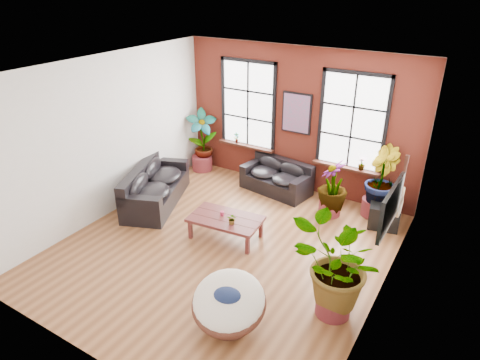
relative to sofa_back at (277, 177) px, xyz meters
The scene contains 19 objects.
room 3.00m from the sofa_back, 84.80° to the right, with size 6.04×6.54×3.54m.
sofa_back is the anchor object (origin of this frame).
sofa_left 3.03m from the sofa_back, 136.57° to the right, with size 1.75×2.49×0.91m.
coffee_table 2.47m from the sofa_back, 88.50° to the right, with size 1.54×0.98×0.56m.
papasan_chair 4.74m from the sofa_back, 72.11° to the right, with size 1.44×1.45×0.86m.
poster 1.66m from the sofa_back, 58.45° to the left, with size 0.74×0.06×0.98m.
tv_wall_unit 4.04m from the sofa_back, 34.65° to the right, with size 0.13×1.86×1.20m.
media_box 2.75m from the sofa_back, ahead, with size 0.72×0.64×0.52m.
pot_back_left 2.36m from the sofa_back, behind, with size 0.64×0.64×0.40m.
pot_back_right 2.42m from the sofa_back, ahead, with size 0.71×0.71×0.40m.
pot_right_wall 4.38m from the sofa_back, 51.37° to the right, with size 0.64×0.64×0.41m.
pot_mid 1.63m from the sofa_back, 16.31° to the right, with size 0.57×0.57×0.36m.
floor_plant_back_left 2.42m from the sofa_back, behind, with size 0.82×0.56×1.56m, color #204C14.
floor_plant_back_right 2.51m from the sofa_back, ahead, with size 0.82×0.66×1.49m, color #204C14.
floor_plant_right_wall 4.41m from the sofa_back, 51.60° to the right, with size 1.33×1.15×1.48m, color #204C14.
floor_plant_mid 1.68m from the sofa_back, 15.94° to the right, with size 0.66×0.66×1.17m, color #204C14.
table_plant 2.63m from the sofa_back, 83.22° to the right, with size 0.20×0.18×0.22m, color #204C14.
sill_plant_left 1.60m from the sofa_back, 166.41° to the left, with size 0.14×0.10×0.27m, color #204C14.
sill_plant_right 2.08m from the sofa_back, ahead, with size 0.15×0.15×0.27m, color #204C14.
Camera 1 is at (3.97, -5.91, 4.94)m, focal length 32.00 mm.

